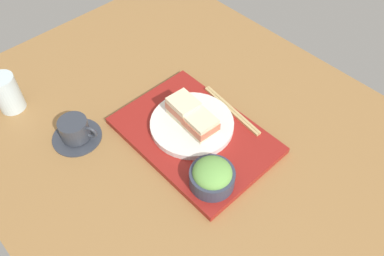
{
  "coord_description": "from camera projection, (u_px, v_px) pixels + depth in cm",
  "views": [
    {
      "loc": [
        -42.96,
        44.05,
        80.07
      ],
      "look_at": [
        2.78,
        1.2,
        5.0
      ],
      "focal_mm": 36.68,
      "sensor_mm": 36.0,
      "label": 1
    }
  ],
  "objects": [
    {
      "name": "sandwich_far",
      "position": [
        184.0,
        108.0,
        1.01
      ],
      "size": [
        8.11,
        6.67,
        5.32
      ],
      "color": "beige",
      "rests_on": "sandwich_plate"
    },
    {
      "name": "ground_plane",
      "position": [
        203.0,
        148.0,
        1.02
      ],
      "size": [
        140.0,
        100.0,
        3.0
      ],
      "primitive_type": "cube",
      "color": "olive"
    },
    {
      "name": "coffee_cup",
      "position": [
        75.0,
        131.0,
        1.0
      ],
      "size": [
        12.84,
        12.84,
        6.26
      ],
      "color": "#333842",
      "rests_on": "ground_plane"
    },
    {
      "name": "sandwich_near",
      "position": [
        201.0,
        124.0,
        0.98
      ],
      "size": [
        8.05,
        6.97,
        4.54
      ],
      "color": "beige",
      "rests_on": "sandwich_plate"
    },
    {
      "name": "drinking_glass",
      "position": [
        7.0,
        93.0,
        1.05
      ],
      "size": [
        6.93,
        6.93,
        10.84
      ],
      "primitive_type": "cylinder",
      "color": "silver",
      "rests_on": "ground_plane"
    },
    {
      "name": "serving_tray",
      "position": [
        195.0,
        135.0,
        1.02
      ],
      "size": [
        39.78,
        27.92,
        1.75
      ],
      "primitive_type": "cube",
      "color": "maroon",
      "rests_on": "ground_plane"
    },
    {
      "name": "chopsticks_pair",
      "position": [
        232.0,
        110.0,
        1.06
      ],
      "size": [
        21.39,
        3.65,
        0.7
      ],
      "color": "tan",
      "rests_on": "serving_tray"
    },
    {
      "name": "sandwich_plate",
      "position": [
        192.0,
        124.0,
        1.02
      ],
      "size": [
        21.79,
        21.79,
        1.62
      ],
      "primitive_type": "cylinder",
      "color": "silver",
      "rests_on": "serving_tray"
    },
    {
      "name": "salad_bowl",
      "position": [
        212.0,
        176.0,
        0.89
      ],
      "size": [
        10.58,
        10.58,
        6.69
      ],
      "color": "#33384C",
      "rests_on": "serving_tray"
    }
  ]
}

